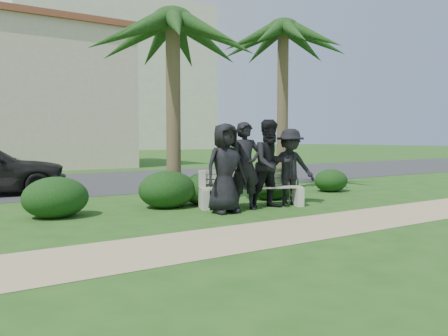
{
  "coord_description": "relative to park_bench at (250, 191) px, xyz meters",
  "views": [
    {
      "loc": [
        -5.13,
        -7.24,
        1.5
      ],
      "look_at": [
        0.01,
        1.0,
        0.85
      ],
      "focal_mm": 35.0,
      "sensor_mm": 36.0,
      "label": 1
    }
  ],
  "objects": [
    {
      "name": "ground",
      "position": [
        -0.41,
        -0.55,
        -0.36
      ],
      "size": [
        160.0,
        160.0,
        0.0
      ],
      "primitive_type": "plane",
      "color": "#245016",
      "rests_on": "ground"
    },
    {
      "name": "footpath",
      "position": [
        -0.41,
        -2.35,
        -0.36
      ],
      "size": [
        30.0,
        1.6,
        0.01
      ],
      "primitive_type": "cube",
      "color": "tan",
      "rests_on": "ground"
    },
    {
      "name": "asphalt_street",
      "position": [
        -0.41,
        7.45,
        -0.36
      ],
      "size": [
        160.0,
        8.0,
        0.01
      ],
      "primitive_type": "cube",
      "color": "#2D2D30",
      "rests_on": "ground"
    },
    {
      "name": "stucco_bldg_right",
      "position": [
        -1.41,
        17.45,
        3.31
      ],
      "size": [
        8.4,
        8.4,
        7.3
      ],
      "color": "beige",
      "rests_on": "ground"
    },
    {
      "name": "hotel_tower",
      "position": [
        13.59,
        54.45,
        13.05
      ],
      "size": [
        26.0,
        18.0,
        37.3
      ],
      "color": "beige",
      "rests_on": "ground"
    },
    {
      "name": "park_bench",
      "position": [
        0.0,
        0.0,
        0.0
      ],
      "size": [
        2.43,
        1.23,
        0.8
      ],
      "rotation": [
        0.0,
        0.0,
        -0.33
      ],
      "color": "gray",
      "rests_on": "ground"
    },
    {
      "name": "man_a",
      "position": [
        -0.89,
        -0.37,
        0.55
      ],
      "size": [
        0.89,
        0.58,
        1.81
      ],
      "primitive_type": "imported",
      "rotation": [
        0.0,
        0.0,
        -0.0
      ],
      "color": "black",
      "rests_on": "ground"
    },
    {
      "name": "man_b",
      "position": [
        -0.32,
        -0.27,
        0.57
      ],
      "size": [
        0.73,
        0.54,
        1.85
      ],
      "primitive_type": "imported",
      "rotation": [
        0.0,
        0.0,
        -0.15
      ],
      "color": "black",
      "rests_on": "ground"
    },
    {
      "name": "man_c",
      "position": [
        0.28,
        -0.37,
        0.6
      ],
      "size": [
        1.01,
        0.83,
        1.91
      ],
      "primitive_type": "imported",
      "rotation": [
        0.0,
        0.0,
        -0.12
      ],
      "color": "black",
      "rests_on": "ground"
    },
    {
      "name": "man_d",
      "position": [
        0.89,
        -0.29,
        0.5
      ],
      "size": [
        1.26,
        0.98,
        1.72
      ],
      "primitive_type": "imported",
      "rotation": [
        0.0,
        0.0,
        -0.34
      ],
      "color": "black",
      "rests_on": "ground"
    },
    {
      "name": "hedge_a",
      "position": [
        -3.9,
        0.93,
        0.04
      ],
      "size": [
        1.23,
        1.02,
        0.8
      ],
      "primitive_type": "ellipsoid",
      "color": "black",
      "rests_on": "ground"
    },
    {
      "name": "hedge_b",
      "position": [
        -1.59,
        0.9,
        0.06
      ],
      "size": [
        1.27,
        1.05,
        0.83
      ],
      "primitive_type": "ellipsoid",
      "color": "black",
      "rests_on": "ground"
    },
    {
      "name": "hedge_c",
      "position": [
        -0.64,
        0.88,
        0.01
      ],
      "size": [
        1.14,
        0.94,
        0.74
      ],
      "primitive_type": "ellipsoid",
      "color": "black",
      "rests_on": "ground"
    },
    {
      "name": "hedge_d",
      "position": [
        1.11,
        0.7,
        -0.01
      ],
      "size": [
        1.09,
        0.9,
        0.71
      ],
      "primitive_type": "ellipsoid",
      "color": "black",
      "rests_on": "ground"
    },
    {
      "name": "hedge_e",
      "position": [
        1.39,
        0.84,
        0.04
      ],
      "size": [
        1.24,
        1.02,
        0.81
      ],
      "primitive_type": "ellipsoid",
      "color": "black",
      "rests_on": "ground"
    },
    {
      "name": "hedge_f",
      "position": [
        3.57,
        1.07,
        -0.03
      ],
      "size": [
        1.01,
        0.83,
        0.66
      ],
      "primitive_type": "ellipsoid",
      "color": "black",
      "rests_on": "ground"
    },
    {
      "name": "palm_left",
      "position": [
        -1.34,
        1.07,
        3.69
      ],
      "size": [
        3.0,
        3.0,
        5.0
      ],
      "color": "brown",
      "rests_on": "ground"
    },
    {
      "name": "palm_right",
      "position": [
        2.66,
        2.14,
        4.25
      ],
      "size": [
        3.0,
        3.0,
        5.57
      ],
      "color": "brown",
      "rests_on": "ground"
    }
  ]
}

